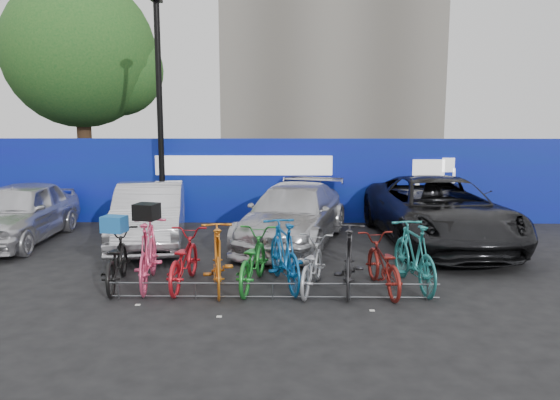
{
  "coord_description": "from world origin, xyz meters",
  "views": [
    {
      "loc": [
        0.26,
        -9.4,
        3.11
      ],
      "look_at": [
        0.09,
        2.0,
        1.29
      ],
      "focal_mm": 35.0,
      "sensor_mm": 36.0,
      "label": 1
    }
  ],
  "objects_px": {
    "bike_1": "(148,253)",
    "bike_2": "(183,260)",
    "lamppost": "(160,107)",
    "bike_5": "(284,254)",
    "bike_6": "(311,265)",
    "bike_4": "(252,259)",
    "bike_rack": "(272,290)",
    "car_2": "(293,215)",
    "bike_0": "(116,259)",
    "bike_3": "(218,257)",
    "car_0": "(18,212)",
    "bike_7": "(349,258)",
    "bike_9": "(414,255)",
    "bike_8": "(383,264)",
    "tree": "(87,56)",
    "car_3": "(439,211)",
    "car_1": "(150,215)"
  },
  "relations": [
    {
      "from": "bike_1",
      "to": "bike_2",
      "type": "bearing_deg",
      "value": 172.56
    },
    {
      "from": "lamppost",
      "to": "bike_5",
      "type": "distance_m",
      "value": 6.82
    },
    {
      "from": "bike_1",
      "to": "bike_5",
      "type": "relative_size",
      "value": 1.0
    },
    {
      "from": "bike_2",
      "to": "bike_6",
      "type": "xyz_separation_m",
      "value": [
        2.3,
        -0.17,
        -0.04
      ]
    },
    {
      "from": "bike_4",
      "to": "bike_5",
      "type": "distance_m",
      "value": 0.58
    },
    {
      "from": "bike_rack",
      "to": "bike_4",
      "type": "relative_size",
      "value": 2.87
    },
    {
      "from": "bike_4",
      "to": "car_2",
      "type": "bearing_deg",
      "value": -94.24
    },
    {
      "from": "bike_0",
      "to": "bike_3",
      "type": "relative_size",
      "value": 0.98
    },
    {
      "from": "car_2",
      "to": "bike_0",
      "type": "bearing_deg",
      "value": -118.93
    },
    {
      "from": "bike_rack",
      "to": "bike_0",
      "type": "bearing_deg",
      "value": 166.72
    },
    {
      "from": "bike_1",
      "to": "bike_5",
      "type": "height_order",
      "value": "bike_1"
    },
    {
      "from": "bike_rack",
      "to": "bike_6",
      "type": "xyz_separation_m",
      "value": [
        0.67,
        0.53,
        0.3
      ]
    },
    {
      "from": "car_0",
      "to": "bike_7",
      "type": "distance_m",
      "value": 8.38
    },
    {
      "from": "bike_6",
      "to": "bike_4",
      "type": "bearing_deg",
      "value": 5.31
    },
    {
      "from": "bike_1",
      "to": "bike_9",
      "type": "xyz_separation_m",
      "value": [
        4.77,
        -0.03,
        -0.01
      ]
    },
    {
      "from": "bike_9",
      "to": "bike_6",
      "type": "bearing_deg",
      "value": -3.87
    },
    {
      "from": "bike_rack",
      "to": "bike_3",
      "type": "distance_m",
      "value": 1.19
    },
    {
      "from": "bike_2",
      "to": "bike_8",
      "type": "relative_size",
      "value": 1.03
    },
    {
      "from": "tree",
      "to": "bike_1",
      "type": "bearing_deg",
      "value": -65.6
    },
    {
      "from": "car_2",
      "to": "bike_3",
      "type": "height_order",
      "value": "car_2"
    },
    {
      "from": "car_2",
      "to": "bike_8",
      "type": "bearing_deg",
      "value": -51.51
    },
    {
      "from": "bike_4",
      "to": "bike_9",
      "type": "height_order",
      "value": "bike_9"
    },
    {
      "from": "tree",
      "to": "bike_2",
      "type": "relative_size",
      "value": 4.1
    },
    {
      "from": "bike_6",
      "to": "bike_9",
      "type": "bearing_deg",
      "value": -162.3
    },
    {
      "from": "car_3",
      "to": "bike_9",
      "type": "relative_size",
      "value": 2.85
    },
    {
      "from": "bike_4",
      "to": "tree",
      "type": "bearing_deg",
      "value": -48.8
    },
    {
      "from": "car_3",
      "to": "bike_0",
      "type": "xyz_separation_m",
      "value": [
        -6.69,
        -3.38,
        -0.29
      ]
    },
    {
      "from": "lamppost",
      "to": "bike_4",
      "type": "relative_size",
      "value": 3.13
    },
    {
      "from": "bike_rack",
      "to": "bike_7",
      "type": "distance_m",
      "value": 1.48
    },
    {
      "from": "bike_1",
      "to": "bike_6",
      "type": "height_order",
      "value": "bike_1"
    },
    {
      "from": "car_1",
      "to": "lamppost",
      "type": "bearing_deg",
      "value": 85.22
    },
    {
      "from": "car_0",
      "to": "bike_2",
      "type": "distance_m",
      "value": 5.73
    },
    {
      "from": "car_0",
      "to": "bike_5",
      "type": "distance_m",
      "value": 7.27
    },
    {
      "from": "bike_1",
      "to": "bike_4",
      "type": "bearing_deg",
      "value": 172.5
    },
    {
      "from": "bike_3",
      "to": "bike_2",
      "type": "bearing_deg",
      "value": -24.55
    },
    {
      "from": "bike_4",
      "to": "bike_6",
      "type": "height_order",
      "value": "bike_4"
    },
    {
      "from": "bike_0",
      "to": "car_0",
      "type": "bearing_deg",
      "value": -52.65
    },
    {
      "from": "car_3",
      "to": "bike_rack",
      "type": "bearing_deg",
      "value": -136.85
    },
    {
      "from": "bike_2",
      "to": "bike_4",
      "type": "xyz_separation_m",
      "value": [
        1.25,
        -0.02,
        0.01
      ]
    },
    {
      "from": "bike_5",
      "to": "tree",
      "type": "bearing_deg",
      "value": -69.84
    },
    {
      "from": "tree",
      "to": "car_1",
      "type": "relative_size",
      "value": 1.78
    },
    {
      "from": "bike_rack",
      "to": "bike_5",
      "type": "height_order",
      "value": "bike_5"
    },
    {
      "from": "car_1",
      "to": "bike_1",
      "type": "distance_m",
      "value": 3.28
    },
    {
      "from": "bike_rack",
      "to": "bike_9",
      "type": "relative_size",
      "value": 2.79
    },
    {
      "from": "car_1",
      "to": "bike_4",
      "type": "distance_m",
      "value": 4.18
    },
    {
      "from": "car_3",
      "to": "bike_4",
      "type": "height_order",
      "value": "car_3"
    },
    {
      "from": "bike_3",
      "to": "bike_8",
      "type": "height_order",
      "value": "bike_3"
    },
    {
      "from": "car_1",
      "to": "bike_7",
      "type": "bearing_deg",
      "value": -47.18
    },
    {
      "from": "car_1",
      "to": "bike_0",
      "type": "height_order",
      "value": "car_1"
    },
    {
      "from": "lamppost",
      "to": "car_3",
      "type": "bearing_deg",
      "value": -15.49
    }
  ]
}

